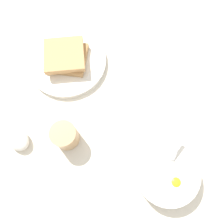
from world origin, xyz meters
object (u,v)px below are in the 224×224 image
(egg_bowl, at_px, (166,174))
(drinking_cup, at_px, (65,136))
(toast_plate, at_px, (67,61))
(soup_spoon, at_px, (15,136))
(toast_sandwich, at_px, (65,57))

(egg_bowl, xyz_separation_m, drinking_cup, (0.25, 0.03, 0.01))
(toast_plate, relative_size, drinking_cup, 3.35)
(egg_bowl, distance_m, soup_spoon, 0.38)
(toast_plate, distance_m, soup_spoon, 0.24)
(toast_plate, relative_size, toast_sandwich, 1.55)
(toast_sandwich, distance_m, soup_spoon, 0.24)
(drinking_cup, bearing_deg, soup_spoon, 24.42)
(toast_sandwich, height_order, soup_spoon, toast_sandwich)
(drinking_cup, bearing_deg, egg_bowl, -174.31)
(toast_sandwich, bearing_deg, drinking_cup, 119.09)
(toast_plate, bearing_deg, soup_spoon, 87.35)
(toast_sandwich, distance_m, drinking_cup, 0.22)
(toast_sandwich, relative_size, drinking_cup, 2.17)
(soup_spoon, bearing_deg, egg_bowl, -168.02)
(toast_plate, relative_size, soup_spoon, 1.48)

